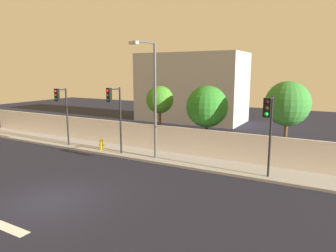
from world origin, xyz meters
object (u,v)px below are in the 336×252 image
at_px(traffic_light_left, 114,106).
at_px(roadside_tree_midleft, 207,107).
at_px(traffic_light_center, 269,120).
at_px(roadside_tree_midright, 288,104).
at_px(traffic_light_right, 61,104).
at_px(street_lamp_curbside, 152,92).
at_px(roadside_tree_leftmost, 160,100).
at_px(fire_hydrant, 101,144).

distance_m(traffic_light_left, roadside_tree_midleft, 6.19).
distance_m(traffic_light_center, roadside_tree_midleft, 6.22).
relative_size(traffic_light_center, roadside_tree_midright, 0.84).
bearing_deg(roadside_tree_midleft, traffic_light_right, -160.19).
xyz_separation_m(street_lamp_curbside, roadside_tree_midleft, (2.39, 3.14, -1.10)).
bearing_deg(traffic_light_center, traffic_light_right, 178.50).
height_order(street_lamp_curbside, roadside_tree_leftmost, street_lamp_curbside).
distance_m(traffic_light_center, fire_hydrant, 11.91).
bearing_deg(roadside_tree_midleft, street_lamp_curbside, -127.21).
xyz_separation_m(traffic_light_left, roadside_tree_leftmost, (1.35, 3.59, 0.19)).
distance_m(traffic_light_right, roadside_tree_midleft, 10.54).
distance_m(traffic_light_left, roadside_tree_midright, 10.77).
relative_size(street_lamp_curbside, fire_hydrant, 9.10).
bearing_deg(roadside_tree_leftmost, street_lamp_curbside, -67.33).
height_order(traffic_light_left, roadside_tree_midright, roadside_tree_midright).
relative_size(traffic_light_center, traffic_light_right, 1.00).
bearing_deg(roadside_tree_midright, traffic_light_center, -94.35).
xyz_separation_m(traffic_light_center, roadside_tree_midleft, (-4.80, 3.96, -0.01)).
bearing_deg(traffic_light_right, traffic_light_left, -0.15).
xyz_separation_m(street_lamp_curbside, roadside_tree_leftmost, (-1.31, 3.14, -0.81)).
height_order(traffic_light_right, street_lamp_curbside, street_lamp_curbside).
relative_size(traffic_light_left, traffic_light_right, 1.04).
height_order(traffic_light_left, roadside_tree_midleft, roadside_tree_midleft).
bearing_deg(street_lamp_curbside, roadside_tree_midleft, 52.79).
relative_size(street_lamp_curbside, roadside_tree_midleft, 1.54).
height_order(fire_hydrant, roadside_tree_midright, roadside_tree_midright).
distance_m(traffic_light_right, roadside_tree_leftmost, 7.18).
xyz_separation_m(street_lamp_curbside, roadside_tree_midright, (7.49, 3.14, -0.64)).
bearing_deg(fire_hydrant, traffic_light_center, -4.66).
bearing_deg(traffic_light_right, roadside_tree_leftmost, 29.88).
bearing_deg(street_lamp_curbside, roadside_tree_leftmost, 112.67).
height_order(traffic_light_right, roadside_tree_midright, roadside_tree_midright).
bearing_deg(traffic_light_center, traffic_light_left, 177.83).
height_order(traffic_light_center, street_lamp_curbside, street_lamp_curbside).
xyz_separation_m(traffic_light_center, roadside_tree_leftmost, (-8.50, 3.96, 0.28)).
bearing_deg(roadside_tree_midright, traffic_light_right, -166.62).
height_order(traffic_light_center, traffic_light_right, traffic_light_center).
xyz_separation_m(traffic_light_center, traffic_light_right, (-14.72, 0.39, -0.03)).
height_order(traffic_light_right, roadside_tree_midleft, roadside_tree_midleft).
height_order(traffic_light_right, fire_hydrant, traffic_light_right).
distance_m(fire_hydrant, roadside_tree_midleft, 7.88).
bearing_deg(roadside_tree_leftmost, fire_hydrant, -135.32).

